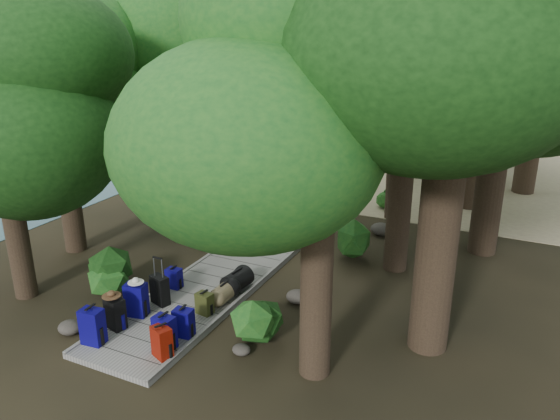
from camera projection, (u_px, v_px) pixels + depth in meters
The scene contains 52 objects.
ground at pixel (241, 266), 14.10m from camera, with size 120.00×120.00×0.00m, color #2E2617.
sand_beach at pixel (396, 144), 27.70m from camera, with size 40.00×22.00×0.02m, color tan.
water_bay at pixel (66, 90), 48.41m from camera, with size 50.00×60.00×0.02m, color #2A4F58.
distant_hill at pixel (155, 67), 71.22m from camera, with size 32.00×16.00×12.00m, color black.
boardwalk at pixel (259, 250), 14.93m from camera, with size 2.00×12.00×0.12m, color gray.
backpack_left_a at pixel (92, 325), 10.42m from camera, with size 0.42×0.30×0.80m, color #0D0765, non-canonical shape.
backpack_left_b at pixel (115, 312), 10.95m from camera, with size 0.39×0.28×0.72m, color black, non-canonical shape.
backpack_left_c at pixel (136, 298), 11.42m from camera, with size 0.43×0.31×0.80m, color #0D0765, non-canonical shape.
backpack_left_d at pixel (174, 277), 12.63m from camera, with size 0.34×0.25×0.52m, color #0D0765, non-canonical shape.
backpack_right_a at pixel (162, 340), 10.03m from camera, with size 0.38×0.27×0.67m, color maroon, non-canonical shape.
backpack_right_b at pixel (164, 331), 10.30m from camera, with size 0.40×0.28×0.72m, color #0D0765, non-canonical shape.
backpack_right_c at pixel (184, 321), 10.69m from camera, with size 0.37×0.27×0.64m, color #0D0765, non-canonical shape.
backpack_right_d at pixel (204, 302), 11.52m from camera, with size 0.34×0.25×0.52m, color #343C16, non-canonical shape.
duffel_right_khaki at pixel (224, 292), 12.07m from camera, with size 0.40×0.60×0.40m, color olive, non-canonical shape.
duffel_right_black at pixel (237, 280), 12.56m from camera, with size 0.46×0.73×0.46m, color black, non-canonical shape.
suitcase_on_boardwalk at pixel (160, 290), 11.90m from camera, with size 0.42×0.23×0.66m, color black, non-canonical shape.
lone_suitcase_on_sand at pixel (356, 178), 20.47m from camera, with size 0.45×0.26×0.71m, color black, non-canonical shape.
hat_brown at pixel (111, 293), 10.81m from camera, with size 0.38×0.38×0.11m, color #51351E, non-canonical shape.
hat_white at pixel (136, 280), 11.19m from camera, with size 0.33×0.33×0.11m, color silver, non-canonical shape.
kayak at pixel (273, 161), 23.72m from camera, with size 0.62×2.84×0.28m, color #9D0D12.
sun_lounger at pixel (455, 181), 20.22m from camera, with size 0.66×2.04×0.66m, color silver, non-canonical shape.
tree_right_a at pixel (320, 156), 8.56m from camera, with size 4.80×4.80×8.01m, color black, non-canonical shape.
tree_right_b at pixel (456, 63), 8.89m from camera, with size 6.01×6.01×10.73m, color black, non-canonical shape.
tree_right_c at pixel (407, 101), 12.57m from camera, with size 4.90×4.90×8.48m, color black, non-canonical shape.
tree_right_d at pixel (508, 49), 13.20m from camera, with size 5.82×5.82×10.67m, color black, non-canonical shape.
tree_right_e at pixel (485, 58), 16.83m from camera, with size 5.43×5.43×9.78m, color black, non-canonical shape.
tree_right_f at pixel (547, 35), 18.20m from camera, with size 6.16×6.16×10.99m, color black, non-canonical shape.
tree_left_a at pixel (1, 145), 11.44m from camera, with size 4.24×4.24×7.06m, color black, non-canonical shape.
tree_left_b at pixel (57, 103), 13.77m from camera, with size 4.48×4.48×8.07m, color black, non-canonical shape.
tree_left_c at pixel (159, 88), 16.44m from camera, with size 4.66×4.66×8.10m, color black, non-canonical shape.
tree_back_a at pixel (378, 64), 26.57m from camera, with size 4.54×4.54×7.86m, color black, non-canonical shape.
tree_back_b at pixel (435, 35), 24.79m from camera, with size 5.97×5.97×10.66m, color black, non-canonical shape.
tree_back_c at pixel (508, 44), 23.42m from camera, with size 5.55×5.55×10.00m, color black, non-canonical shape.
tree_back_d at pixel (284, 65), 28.02m from camera, with size 4.53×4.53×7.54m, color black, non-canonical shape.
palm_right_a at pixel (402, 109), 16.46m from camera, with size 4.04×4.04×6.88m, color #124013, non-canonical shape.
palm_right_b at pixel (511, 60), 19.96m from camera, with size 4.74×4.74×9.16m, color #124013, non-canonical shape.
palm_right_c at pixel (451, 71), 22.68m from camera, with size 4.96×4.96×7.89m, color #124013, non-canonical shape.
palm_left_a at pixel (227, 92), 20.55m from camera, with size 4.27×4.27×6.79m, color #124013, non-canonical shape.
rock_left_a at pixel (70, 327), 11.05m from camera, with size 0.49×0.44×0.27m, color #4C473F, non-canonical shape.
rock_left_b at pixel (109, 282), 12.99m from camera, with size 0.39×0.35×0.21m, color #4C473F, non-canonical shape.
rock_left_c at pixel (202, 237), 15.51m from camera, with size 0.58×0.52×0.32m, color #4C473F, non-canonical shape.
rock_left_d at pixel (225, 211), 17.81m from camera, with size 0.31×0.28×0.17m, color #4C473F, non-canonical shape.
rock_right_a at pixel (241, 350), 10.37m from camera, with size 0.36×0.32×0.20m, color #4C473F, non-canonical shape.
rock_right_b at pixel (298, 297), 12.25m from camera, with size 0.52×0.47×0.29m, color #4C473F, non-canonical shape.
rock_right_c at pixel (314, 256), 14.46m from camera, with size 0.37×0.33×0.20m, color #4C473F, non-canonical shape.
rock_right_d at pixel (381, 229), 16.06m from camera, with size 0.64×0.58×0.35m, color #4C473F, non-canonical shape.
shrub_left_a at pixel (107, 274), 12.48m from camera, with size 1.18×1.18×1.06m, color #174C1A, non-canonical shape.
shrub_left_b at pixel (208, 230), 15.51m from camera, with size 0.81×0.81×0.73m, color #174C1A, non-canonical shape.
shrub_left_c at pixel (247, 185), 19.01m from camera, with size 1.20×1.20×1.08m, color #174C1A, non-canonical shape.
shrub_right_a at pixel (254, 322), 10.59m from camera, with size 1.08×1.08×0.98m, color #174C1A, non-canonical shape.
shrub_right_b at pixel (352, 240), 14.39m from camera, with size 1.16×1.16×1.04m, color #174C1A, non-canonical shape.
shrub_right_c at pixel (385, 199), 18.15m from camera, with size 0.80×0.80×0.72m, color #174C1A, non-canonical shape.
Camera 1 is at (6.47, -11.11, 6.06)m, focal length 35.00 mm.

